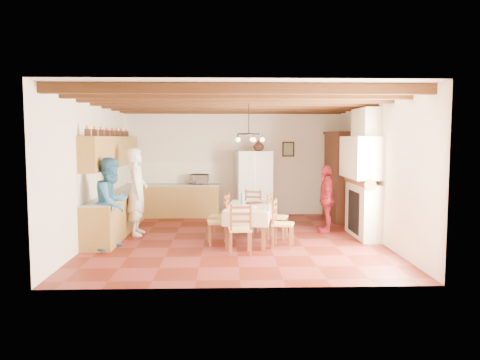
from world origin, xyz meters
name	(u,v)px	position (x,y,z in m)	size (l,w,h in m)	color
floor	(236,240)	(0.00, 0.00, -0.01)	(6.00, 6.50, 0.02)	#53160E
ceiling	(236,97)	(0.00, 0.00, 3.01)	(6.00, 6.50, 0.02)	silver
wall_back	(233,162)	(0.00, 3.26, 1.50)	(6.00, 0.02, 3.00)	silver
wall_front	(241,185)	(0.00, -3.26, 1.50)	(6.00, 0.02, 3.00)	silver
wall_left	(92,170)	(-3.01, 0.00, 1.50)	(0.02, 6.50, 3.00)	silver
wall_right	(377,169)	(3.01, 0.00, 1.50)	(0.02, 6.50, 3.00)	silver
ceiling_beams	(236,102)	(0.00, 0.00, 2.91)	(6.00, 6.30, 0.16)	#37180D
lower_cabinets_left	(120,212)	(-2.70, 1.05, 0.43)	(0.60, 4.30, 0.86)	brown
lower_cabinets_back	(177,201)	(-1.55, 2.95, 0.43)	(2.30, 0.60, 0.86)	brown
countertop_left	(119,193)	(-2.70, 1.05, 0.88)	(0.62, 4.30, 0.04)	gray
countertop_back	(177,185)	(-1.55, 2.95, 0.88)	(2.34, 0.62, 0.04)	gray
backsplash_left	(106,180)	(-2.98, 1.05, 1.20)	(0.03, 4.30, 0.60)	white
backsplash_back	(178,173)	(-1.55, 3.23, 1.20)	(2.30, 0.03, 0.60)	white
upper_cabinets	(113,152)	(-2.83, 1.05, 1.85)	(0.35, 4.20, 0.70)	brown
fireplace	(360,173)	(2.72, 0.20, 1.40)	(0.56, 1.60, 2.80)	beige
wall_picture	(288,149)	(1.55, 3.23, 1.85)	(0.34, 0.03, 0.42)	black
refrigerator	(254,185)	(0.55, 2.65, 0.91)	(0.91, 0.75, 1.82)	white
hutch	(339,177)	(2.75, 2.19, 1.16)	(0.54, 1.28, 2.33)	#3C2114
dining_table	(249,210)	(0.27, -0.18, 0.67)	(1.11, 1.83, 0.75)	white
chandelier	(249,134)	(0.27, -0.18, 2.25)	(0.47, 0.47, 0.03)	black
chair_left_near	(217,221)	(-0.38, -0.44, 0.48)	(0.42, 0.40, 0.96)	brown
chair_left_far	(219,216)	(-0.35, 0.22, 0.48)	(0.42, 0.40, 0.96)	brown
chair_right_near	(283,223)	(0.92, -0.72, 0.48)	(0.42, 0.40, 0.96)	brown
chair_right_far	(277,216)	(0.90, 0.11, 0.48)	(0.42, 0.40, 0.96)	brown
chair_end_near	(240,228)	(0.05, -1.24, 0.48)	(0.42, 0.40, 0.96)	brown
chair_end_far	(251,211)	(0.37, 0.87, 0.48)	(0.42, 0.40, 0.96)	brown
person_man	(137,192)	(-2.19, 0.55, 0.97)	(0.71, 0.47, 1.95)	white
person_woman_blue	(112,203)	(-2.43, -0.75, 0.90)	(0.87, 0.68, 1.79)	#2C648E
person_woman_red	(326,199)	(2.11, 0.75, 0.77)	(0.90, 0.38, 1.54)	maroon
microwave	(200,179)	(-0.92, 2.95, 1.04)	(0.49, 0.33, 0.27)	silver
fridge_vase	(259,145)	(0.67, 2.65, 1.97)	(0.29, 0.29, 0.30)	#3C2114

